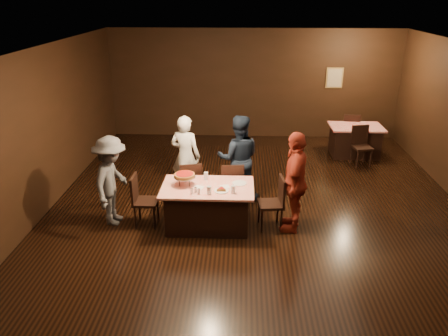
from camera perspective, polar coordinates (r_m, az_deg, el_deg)
The scene contains 22 objects.
room at distance 7.36m, azimuth 4.84°, elevation 8.08°, with size 10.00×10.04×3.02m.
main_table at distance 7.74m, azimuth -2.12°, elevation -5.03°, with size 1.60×1.00×0.77m, color red.
back_table at distance 11.57m, azimuth 16.70°, elevation 3.44°, with size 1.30×0.90×0.77m, color red.
chair_far_left at distance 8.41m, azimuth -4.45°, elevation -2.08°, with size 0.42×0.42×0.95m, color black.
chair_far_right at distance 8.36m, azimuth 1.01°, elevation -2.18°, with size 0.42×0.42×0.95m, color black.
chair_end_left at distance 7.86m, azimuth -10.17°, elevation -4.21°, with size 0.42×0.42×0.95m, color black.
chair_end_right at distance 7.69m, azimuth 6.09°, elevation -4.57°, with size 0.42×0.42×0.95m, color black.
chair_back_near at distance 10.90m, azimuth 17.58°, elevation 2.69°, with size 0.42×0.42×0.95m, color black.
chair_back_far at distance 12.10m, azimuth 16.11°, elevation 4.76°, with size 0.42×0.42×0.95m, color black.
diner_white_jacket at distance 8.78m, azimuth -5.05°, elevation 1.55°, with size 0.61×0.40×1.68m, color white.
diner_navy_hoodie at distance 8.56m, azimuth 1.90°, elevation 1.28°, with size 0.85×0.66×1.74m, color black.
diner_grey_knit at distance 7.93m, azimuth -14.45°, elevation -1.63°, with size 1.05×0.61×1.63m, color #55565B.
diner_red_shirt at distance 7.53m, azimuth 9.26°, elevation -1.82°, with size 1.05×0.44×1.79m, color maroon.
pizza_stand at distance 7.58m, azimuth -5.16°, elevation -0.97°, with size 0.38×0.38×0.22m.
plate_with_slice at distance 7.38m, azimuth -0.34°, elevation -2.88°, with size 0.25×0.25×0.06m.
plate_empty at distance 7.68m, azimuth 2.02°, elevation -1.99°, with size 0.25×0.25×0.01m, color white.
glass_front_left at distance 7.27m, azimuth -1.96°, elevation -2.93°, with size 0.08×0.08×0.14m, color silver.
glass_front_right at distance 7.29m, azimuth 1.21°, elevation -2.82°, with size 0.08×0.08×0.14m, color silver.
glass_back at distance 7.82m, azimuth -2.36°, elevation -1.05°, with size 0.08×0.08×0.14m, color silver.
condiments at distance 7.31m, azimuth -3.75°, elevation -2.98°, with size 0.17×0.10×0.09m.
napkin_center at distance 7.55m, azimuth 0.11°, elevation -2.46°, with size 0.16×0.16×0.01m, color white.
napkin_left at distance 7.54m, azimuth -3.33°, elevation -2.55°, with size 0.16×0.16×0.01m, color white.
Camera 1 is at (-0.30, -7.13, 3.93)m, focal length 35.00 mm.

